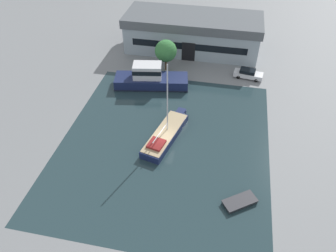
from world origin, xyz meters
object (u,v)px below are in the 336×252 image
Objects in this scene: warehouse_building at (193,32)px; quay_tree_near_building at (166,51)px; sailboat_moored at (166,134)px; parked_car at (248,74)px; small_dinghy at (240,202)px; motor_cruiser at (150,78)px.

warehouse_building reaches higher than quay_tree_near_building.
sailboat_moored reaches higher than warehouse_building.
parked_car is 1.23× the size of small_dinghy.
sailboat_moored is (0.29, -26.04, -2.70)m from warehouse_building.
quay_tree_near_building is (-3.31, -8.67, 0.27)m from warehouse_building.
motor_cruiser is (-5.06, 11.89, 0.79)m from sailboat_moored.
small_dinghy is (15.22, -20.72, -1.16)m from motor_cruiser.
parked_car is at bearing -80.25° from motor_cruiser.
warehouse_building is 4.58× the size of quay_tree_near_building.
sailboat_moored reaches higher than parked_car.
motor_cruiser is at bearing -62.18° from parked_car.
sailboat_moored is (-10.51, -17.48, -0.18)m from parked_car.
sailboat_moored reaches higher than motor_cruiser.
motor_cruiser is at bearing 126.49° from sailboat_moored.
warehouse_building is 2.29× the size of sailboat_moored.
sailboat_moored is at bearing -89.36° from warehouse_building.
sailboat_moored is at bearing -166.93° from motor_cruiser.
parked_car is 0.46× the size of sailboat_moored.
small_dinghy is (10.45, -34.87, -3.07)m from warehouse_building.
sailboat_moored is 13.47m from small_dinghy.
parked_car is at bearing 144.09° from small_dinghy.
warehouse_building is 36.53m from small_dinghy.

